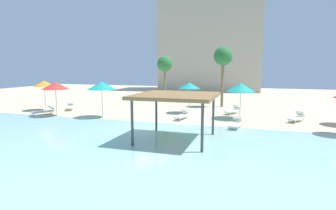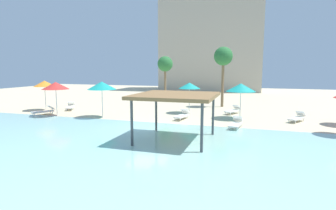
# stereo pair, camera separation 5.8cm
# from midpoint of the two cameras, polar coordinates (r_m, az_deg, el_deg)

# --- Properties ---
(ground_plane) EXTENTS (80.00, 80.00, 0.00)m
(ground_plane) POSITION_cam_midpoint_polar(r_m,az_deg,el_deg) (18.46, -4.23, -4.70)
(ground_plane) COLOR beige
(lagoon_water) EXTENTS (44.00, 13.50, 0.04)m
(lagoon_water) POSITION_cam_midpoint_polar(r_m,az_deg,el_deg) (13.88, -12.41, -9.01)
(lagoon_water) COLOR #99D1C6
(lagoon_water) RESTS_ON ground
(shade_pavilion) EXTENTS (4.29, 4.29, 2.59)m
(shade_pavilion) POSITION_cam_midpoint_polar(r_m,az_deg,el_deg) (14.73, 1.73, 1.72)
(shade_pavilion) COLOR #42474C
(shade_pavilion) RESTS_ON ground
(beach_umbrella_teal_1) EXTENTS (2.29, 2.29, 2.91)m
(beach_umbrella_teal_1) POSITION_cam_midpoint_polar(r_m,az_deg,el_deg) (22.34, -13.67, 4.00)
(beach_umbrella_teal_1) COLOR silver
(beach_umbrella_teal_1) RESTS_ON ground
(beach_umbrella_orange_3) EXTENTS (1.97, 1.97, 2.80)m
(beach_umbrella_orange_3) POSITION_cam_midpoint_polar(r_m,az_deg,el_deg) (28.01, -24.46, 4.11)
(beach_umbrella_orange_3) COLOR silver
(beach_umbrella_orange_3) RESTS_ON ground
(beach_umbrella_red_4) EXTENTS (2.17, 2.17, 2.85)m
(beach_umbrella_red_4) POSITION_cam_midpoint_polar(r_m,az_deg,el_deg) (24.12, -22.47, 3.78)
(beach_umbrella_red_4) COLOR silver
(beach_umbrella_red_4) RESTS_ON ground
(beach_umbrella_teal_5) EXTENTS (1.91, 1.91, 2.71)m
(beach_umbrella_teal_5) POSITION_cam_midpoint_polar(r_m,az_deg,el_deg) (24.00, 4.60, 4.08)
(beach_umbrella_teal_5) COLOR silver
(beach_umbrella_teal_5) RESTS_ON ground
(beach_umbrella_teal_6) EXTENTS (2.31, 2.31, 2.79)m
(beach_umbrella_teal_6) POSITION_cam_midpoint_polar(r_m,az_deg,el_deg) (21.98, 15.14, 3.58)
(beach_umbrella_teal_6) COLOR silver
(beach_umbrella_teal_6) RESTS_ON ground
(lounge_chair_0) EXTENTS (1.37, 1.97, 0.74)m
(lounge_chair_0) POSITION_cam_midpoint_polar(r_m,az_deg,el_deg) (24.47, 13.63, -1.02)
(lounge_chair_0) COLOR white
(lounge_chair_0) RESTS_ON ground
(lounge_chair_1) EXTENTS (1.49, 1.94, 0.74)m
(lounge_chair_1) POSITION_cam_midpoint_polar(r_m,az_deg,el_deg) (25.61, -24.39, -1.11)
(lounge_chair_1) COLOR white
(lounge_chair_1) RESTS_ON ground
(lounge_chair_2) EXTENTS (1.47, 1.94, 0.74)m
(lounge_chair_2) POSITION_cam_midpoint_polar(r_m,az_deg,el_deg) (22.49, 25.61, -2.33)
(lounge_chair_2) COLOR white
(lounge_chair_2) RESTS_ON ground
(lounge_chair_3) EXTENTS (0.87, 1.96, 0.74)m
(lounge_chair_3) POSITION_cam_midpoint_polar(r_m,az_deg,el_deg) (21.35, 3.12, -2.08)
(lounge_chair_3) COLOR white
(lounge_chair_3) RESTS_ON ground
(lounge_chair_4) EXTENTS (1.47, 1.94, 0.74)m
(lounge_chair_4) POSITION_cam_midpoint_polar(r_m,az_deg,el_deg) (27.72, -19.76, -0.25)
(lounge_chair_4) COLOR white
(lounge_chair_4) RESTS_ON ground
(lounge_chair_5) EXTENTS (0.82, 1.95, 0.74)m
(lounge_chair_5) POSITION_cam_midpoint_polar(r_m,az_deg,el_deg) (18.71, 14.21, -3.72)
(lounge_chair_5) COLOR white
(lounge_chair_5) RESTS_ON ground
(palm_tree_0) EXTENTS (1.90, 1.90, 5.43)m
(palm_tree_0) POSITION_cam_midpoint_polar(r_m,az_deg,el_deg) (34.03, -0.55, 8.45)
(palm_tree_0) COLOR brown
(palm_tree_0) RESTS_ON ground
(palm_tree_1) EXTENTS (1.90, 1.90, 6.12)m
(palm_tree_1) POSITION_cam_midpoint_polar(r_m,az_deg,el_deg) (28.41, 11.59, 9.73)
(palm_tree_1) COLOR brown
(palm_tree_1) RESTS_ON ground
(hotel_block_0) EXTENTS (17.41, 8.61, 16.99)m
(hotel_block_0) POSITION_cam_midpoint_polar(r_m,az_deg,el_deg) (50.52, 9.22, 12.82)
(hotel_block_0) COLOR #B2A893
(hotel_block_0) RESTS_ON ground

